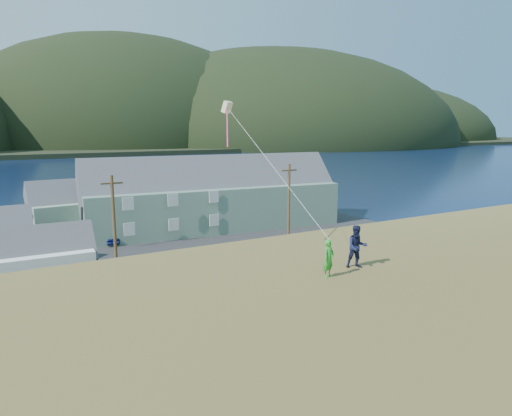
{
  "coord_description": "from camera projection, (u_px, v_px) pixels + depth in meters",
  "views": [
    {
      "loc": [
        -8.43,
        -32.94,
        13.05
      ],
      "look_at": [
        3.18,
        -12.27,
        8.8
      ],
      "focal_mm": 32.0,
      "sensor_mm": 36.0,
      "label": 1
    }
  ],
  "objects": [
    {
      "name": "ground",
      "position": [
        141.0,
        301.0,
        34.64
      ],
      "size": [
        900.0,
        900.0,
        0.0
      ],
      "primitive_type": "plane",
      "color": "#0A1638",
      "rests_on": "ground"
    },
    {
      "name": "grass_strip",
      "position": [
        148.0,
        309.0,
        32.91
      ],
      "size": [
        110.0,
        8.0,
        0.1
      ],
      "primitive_type": "cube",
      "color": "#4C3D19",
      "rests_on": "ground"
    },
    {
      "name": "waterfront_lot",
      "position": [
        98.0,
        248.0,
        49.22
      ],
      "size": [
        72.0,
        36.0,
        0.12
      ],
      "primitive_type": "cube",
      "color": "#28282B",
      "rests_on": "ground"
    },
    {
      "name": "wharf",
      "position": [
        24.0,
        215.0,
        66.0
      ],
      "size": [
        26.0,
        14.0,
        0.9
      ],
      "primitive_type": "cube",
      "color": "gray",
      "rests_on": "ground"
    },
    {
      "name": "far_shore",
      "position": [
        12.0,
        144.0,
        317.67
      ],
      "size": [
        900.0,
        320.0,
        2.0
      ],
      "primitive_type": "cube",
      "color": "black",
      "rests_on": "ground"
    },
    {
      "name": "far_hills",
      "position": [
        77.0,
        144.0,
        291.2
      ],
      "size": [
        760.0,
        265.0,
        143.0
      ],
      "color": "black",
      "rests_on": "ground"
    },
    {
      "name": "lodge",
      "position": [
        213.0,
        195.0,
        58.44
      ],
      "size": [
        33.04,
        11.88,
        11.39
      ],
      "rotation": [
        0.0,
        0.0,
        -0.09
      ],
      "color": "slate",
      "rests_on": "waterfront_lot"
    },
    {
      "name": "shed_white",
      "position": [
        47.0,
        257.0,
        38.07
      ],
      "size": [
        7.62,
        5.17,
        5.98
      ],
      "rotation": [
        0.0,
        0.0,
        -0.02
      ],
      "color": "white",
      "rests_on": "waterfront_lot"
    },
    {
      "name": "shed_palegreen_far",
      "position": [
        77.0,
        206.0,
        58.55
      ],
      "size": [
        12.05,
        7.49,
        7.8
      ],
      "rotation": [
        0.0,
        0.0,
        0.08
      ],
      "color": "gray",
      "rests_on": "waterfront_lot"
    },
    {
      "name": "utility_poles",
      "position": [
        112.0,
        237.0,
        34.33
      ],
      "size": [
        32.7,
        0.24,
        9.61
      ],
      "color": "#47331E",
      "rests_on": "waterfront_lot"
    },
    {
      "name": "kite_flyer_green",
      "position": [
        329.0,
        258.0,
        17.84
      ],
      "size": [
        0.64,
        0.52,
        1.52
      ],
      "primitive_type": "imported",
      "rotation": [
        0.0,
        0.0,
        0.32
      ],
      "color": "green",
      "rests_on": "hillside"
    },
    {
      "name": "kite_flyer_navy",
      "position": [
        357.0,
        247.0,
        19.02
      ],
      "size": [
        1.08,
        0.99,
        1.8
      ],
      "primitive_type": "imported",
      "rotation": [
        0.0,
        0.0,
        -0.43
      ],
      "color": "#141A39",
      "rests_on": "hillside"
    },
    {
      "name": "kite_rig",
      "position": [
        228.0,
        111.0,
        21.8
      ],
      "size": [
        1.18,
        3.68,
        8.63
      ],
      "color": "beige",
      "rests_on": "ground"
    }
  ]
}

